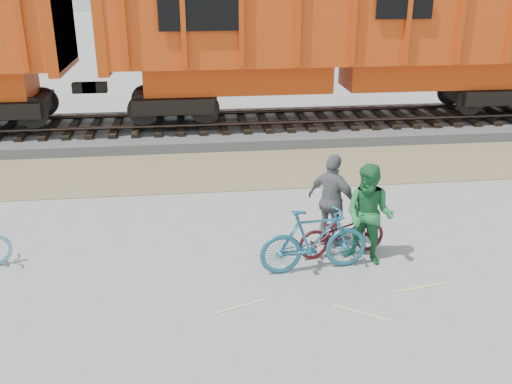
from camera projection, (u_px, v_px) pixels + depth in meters
ground at (295, 276)px, 9.71m from camera, size 120.00×120.00×0.00m
gravel_strip at (257, 169)px, 14.78m from camera, size 120.00×3.00×0.02m
ballast_bed at (243, 128)px, 17.95m from camera, size 120.00×4.00×0.30m
track at (243, 118)px, 17.83m from camera, size 120.00×2.60×0.24m
hopper_car_center at (339, 33)px, 17.21m from camera, size 14.00×3.13×4.65m
bicycle_teal at (314, 240)px, 9.71m from camera, size 1.96×0.73×1.15m
bicycle_maroon at (342, 232)px, 10.30m from camera, size 1.76×0.89×0.88m
person_man at (369, 215)px, 9.88m from camera, size 1.12×1.07×1.81m
person_woman at (332, 201)px, 10.49m from camera, size 1.03×1.07×1.79m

